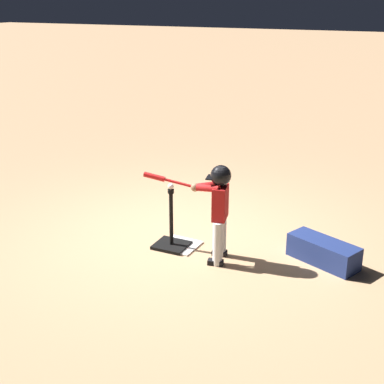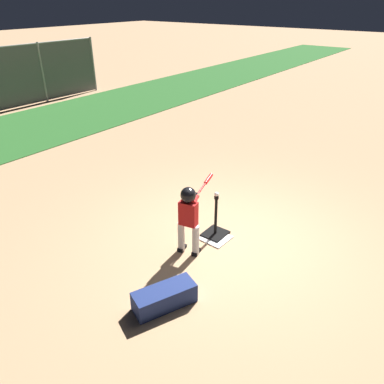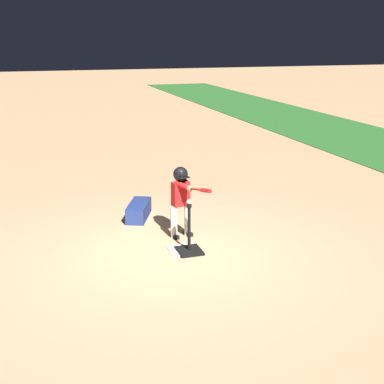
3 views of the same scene
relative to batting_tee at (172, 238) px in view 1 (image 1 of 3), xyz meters
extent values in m
plane|color=tan|center=(0.07, -0.33, -0.12)|extent=(90.00, 90.00, 0.00)
cube|color=white|center=(-0.08, -0.07, -0.11)|extent=(0.46, 0.46, 0.02)
cube|color=black|center=(0.00, 0.00, -0.10)|extent=(0.41, 0.37, 0.04)
cylinder|color=black|center=(0.00, 0.00, 0.26)|extent=(0.05, 0.05, 0.67)
cylinder|color=black|center=(0.00, 0.00, 0.62)|extent=(0.08, 0.08, 0.05)
cylinder|color=silver|center=(-0.70, 0.19, 0.15)|extent=(0.13, 0.13, 0.53)
cube|color=black|center=(-0.68, 0.20, -0.09)|extent=(0.19, 0.12, 0.06)
cylinder|color=silver|center=(-0.64, -0.05, 0.15)|extent=(0.13, 0.13, 0.53)
cube|color=black|center=(-0.63, -0.05, -0.09)|extent=(0.19, 0.12, 0.06)
cube|color=red|center=(-0.67, 0.07, 0.61)|extent=(0.20, 0.30, 0.39)
sphere|color=#936B4C|center=(-0.67, 0.07, 0.92)|extent=(0.20, 0.20, 0.20)
sphere|color=black|center=(-0.67, 0.07, 0.94)|extent=(0.24, 0.24, 0.24)
cube|color=black|center=(-0.57, 0.09, 0.91)|extent=(0.15, 0.20, 0.01)
cylinder|color=red|center=(-0.54, 0.14, 0.79)|extent=(0.32, 0.11, 0.12)
cylinder|color=red|center=(-0.52, 0.06, 0.79)|extent=(0.32, 0.22, 0.12)
sphere|color=#936B4C|center=(-0.38, 0.13, 0.77)|extent=(0.10, 0.10, 0.10)
cylinder|color=red|center=(-0.09, 0.19, 0.83)|extent=(0.59, 0.15, 0.14)
cylinder|color=red|center=(0.09, 0.23, 0.86)|extent=(0.27, 0.11, 0.11)
cylinder|color=black|center=(-0.40, 0.13, 0.77)|extent=(0.03, 0.05, 0.05)
sphere|color=white|center=(0.00, 0.00, 0.68)|extent=(0.07, 0.07, 0.07)
cube|color=navy|center=(-1.79, -0.39, 0.02)|extent=(0.90, 0.63, 0.28)
camera|label=1|loc=(-2.80, 5.33, 2.82)|focal=50.00mm
camera|label=2|loc=(-4.56, -2.93, 3.57)|focal=35.00mm
camera|label=3|loc=(7.19, -2.26, 3.05)|focal=50.00mm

